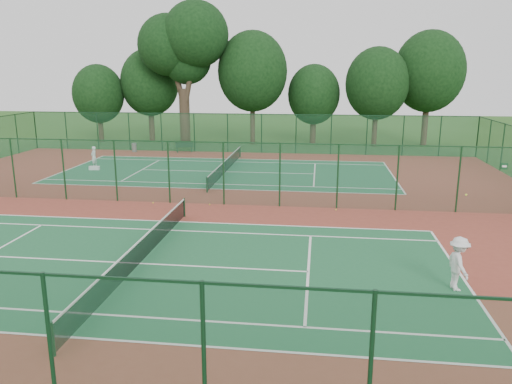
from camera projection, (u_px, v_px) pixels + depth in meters
The scene contains 18 objects.
ground at pixel (197, 204), 27.76m from camera, with size 120.00×120.00×0.00m, color #26541A.
red_pad at pixel (197, 204), 27.76m from camera, with size 40.00×36.00×0.01m, color brown.
court_near at pixel (140, 264), 19.08m from camera, with size 23.77×10.97×0.01m, color #1D5C35.
court_far at pixel (226, 172), 36.43m from camera, with size 23.77×10.97×0.01m, color #1E613A.
fence_north at pixel (245, 133), 44.69m from camera, with size 40.00×0.09×3.50m.
fence_divider at pixel (196, 173), 27.34m from camera, with size 40.00×0.09×3.50m.
tennis_net_near at pixel (140, 251), 18.95m from camera, with size 0.10×12.90×0.97m.
tennis_net_far at pixel (226, 165), 36.30m from camera, with size 0.10×12.90×0.97m.
player_near at pixel (458, 264), 16.61m from camera, with size 1.19×0.69×1.84m, color silver.
player_far at pixel (94, 157), 38.08m from camera, with size 0.58×0.38×1.58m, color white.
trash_bin at pixel (134, 147), 45.38m from camera, with size 0.44×0.44×0.79m, color gray.
bench at pixel (184, 147), 45.07m from camera, with size 1.65×0.88×0.98m.
kit_bag at pixel (94, 168), 37.12m from camera, with size 0.76×0.28×0.28m, color white.
stray_ball_a at pixel (210, 204), 27.43m from camera, with size 0.07×0.07×0.07m, color #CFE134.
stray_ball_b at pixel (336, 210), 26.38m from camera, with size 0.07×0.07×0.07m, color yellow.
stray_ball_c at pixel (153, 203), 27.76m from camera, with size 0.07×0.07×0.07m, color #F4F438.
big_tree at pixel (184, 44), 47.60m from camera, with size 8.90×6.51×13.67m.
evergreen_row at pixel (258, 143), 51.07m from camera, with size 39.00×5.00×12.00m, color black, non-canonical shape.
Camera 1 is at (6.64, -26.19, 7.19)m, focal length 35.00 mm.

